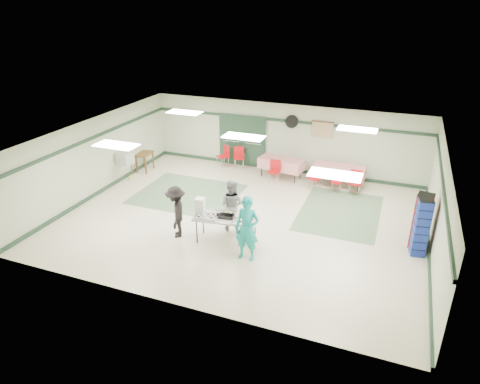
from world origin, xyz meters
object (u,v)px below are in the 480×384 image
(volunteer_teal, at_px, (247,229))
(crate_stack_red, at_px, (421,222))
(serving_table, at_px, (226,219))
(crate_stack_blue_b, at_px, (421,228))
(chair_a, at_px, (337,179))
(chair_loose_b, at_px, (225,154))
(broom, at_px, (130,160))
(volunteer_grey, at_px, (231,205))
(crate_stack_blue_a, at_px, (420,225))
(dining_table_b, at_px, (281,164))
(chair_c, at_px, (356,180))
(dining_table_a, at_px, (339,171))
(printer_table, at_px, (144,156))
(chair_d, at_px, (275,169))
(volunteer_dark, at_px, (176,212))
(chair_loose_a, at_px, (239,155))
(chair_b, at_px, (316,176))
(office_printer, at_px, (125,158))

(volunteer_teal, relative_size, crate_stack_red, 1.11)
(serving_table, bearing_deg, crate_stack_blue_b, 5.85)
(chair_a, relative_size, chair_loose_b, 0.87)
(volunteer_teal, height_order, broom, volunteer_teal)
(volunteer_teal, height_order, volunteer_grey, volunteer_teal)
(serving_table, relative_size, crate_stack_blue_a, 1.58)
(dining_table_b, relative_size, chair_c, 2.02)
(dining_table_a, height_order, printer_table, dining_table_a)
(volunteer_teal, distance_m, crate_stack_blue_b, 4.63)
(chair_d, xyz_separation_m, crate_stack_blue_a, (5.09, -2.83, 0.06))
(volunteer_dark, distance_m, chair_loose_b, 5.78)
(dining_table_a, height_order, broom, broom)
(volunteer_teal, bearing_deg, chair_loose_b, 117.91)
(serving_table, xyz_separation_m, chair_loose_b, (-2.37, 5.49, -0.16))
(volunteer_dark, distance_m, crate_stack_red, 6.82)
(chair_a, distance_m, chair_loose_b, 4.80)
(chair_c, xyz_separation_m, crate_stack_blue_a, (2.11, -2.83, 0.06))
(volunteer_teal, relative_size, broom, 1.25)
(chair_a, relative_size, chair_loose_a, 0.89)
(crate_stack_blue_a, bearing_deg, crate_stack_blue_b, -90.00)
(crate_stack_red, bearing_deg, dining_table_a, 127.88)
(volunteer_grey, bearing_deg, volunteer_dark, 38.17)
(chair_d, height_order, printer_table, chair_d)
(crate_stack_blue_b, bearing_deg, chair_loose_a, 147.68)
(crate_stack_red, xyz_separation_m, crate_stack_blue_b, (0.00, -0.39, 0.01))
(chair_a, bearing_deg, chair_loose_b, 158.87)
(serving_table, distance_m, volunteer_grey, 0.73)
(volunteer_dark, bearing_deg, broom, -157.26)
(volunteer_dark, relative_size, chair_c, 1.76)
(volunteer_grey, bearing_deg, chair_d, -88.54)
(volunteer_grey, relative_size, volunteer_dark, 1.04)
(dining_table_b, height_order, broom, broom)
(chair_b, xyz_separation_m, chair_loose_b, (-3.97, 0.85, 0.06))
(serving_table, bearing_deg, dining_table_b, 81.07)
(serving_table, distance_m, chair_a, 5.20)
(chair_a, bearing_deg, serving_table, -127.78)
(volunteer_dark, xyz_separation_m, crate_stack_blue_a, (6.57, 2.03, -0.18))
(chair_c, bearing_deg, serving_table, -120.77)
(chair_b, xyz_separation_m, crate_stack_blue_a, (3.51, -2.82, 0.10))
(crate_stack_blue_a, xyz_separation_m, broom, (-10.38, 1.23, 0.15))
(serving_table, bearing_deg, chair_b, 63.27)
(dining_table_a, bearing_deg, volunteer_teal, -102.24)
(volunteer_teal, xyz_separation_m, chair_d, (-0.84, 5.26, -0.36))
(serving_table, bearing_deg, crate_stack_blue_a, 11.88)
(chair_a, xyz_separation_m, crate_stack_red, (2.76, -3.02, 0.33))
(dining_table_a, bearing_deg, broom, -162.31)
(office_printer, bearing_deg, dining_table_a, 27.44)
(dining_table_b, xyz_separation_m, chair_loose_a, (-1.89, 0.37, -0.02))
(chair_a, xyz_separation_m, chair_d, (-2.33, 0.01, 0.05))
(chair_loose_b, bearing_deg, volunteer_teal, -27.21)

